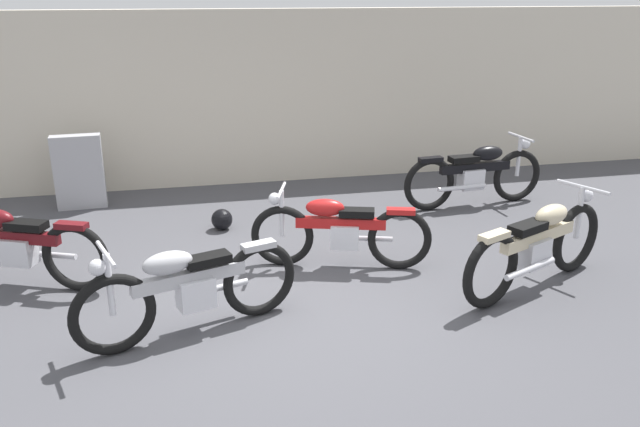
{
  "coord_description": "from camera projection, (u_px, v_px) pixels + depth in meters",
  "views": [
    {
      "loc": [
        -0.89,
        -5.6,
        2.96
      ],
      "look_at": [
        0.57,
        1.04,
        0.55
      ],
      "focal_mm": 35.92,
      "sensor_mm": 36.0,
      "label": 1
    }
  ],
  "objects": [
    {
      "name": "motorcycle_black",
      "position": [
        476.0,
        174.0,
        9.04
      ],
      "size": [
        2.16,
        0.6,
        0.97
      ],
      "rotation": [
        0.0,
        0.0,
        0.09
      ],
      "color": "black",
      "rests_on": "ground_plane"
    },
    {
      "name": "motorcycle_maroon",
      "position": [
        12.0,
        245.0,
        6.58
      ],
      "size": [
        1.98,
        1.0,
        0.95
      ],
      "rotation": [
        0.0,
        0.0,
        2.74
      ],
      "color": "black",
      "rests_on": "ground_plane"
    },
    {
      "name": "helmet",
      "position": [
        222.0,
        219.0,
        8.23
      ],
      "size": [
        0.27,
        0.27,
        0.27
      ],
      "primitive_type": "sphere",
      "color": "black",
      "rests_on": "ground_plane"
    },
    {
      "name": "motorcycle_red",
      "position": [
        339.0,
        231.0,
        7.03
      ],
      "size": [
        1.94,
        0.79,
        0.9
      ],
      "rotation": [
        0.0,
        0.0,
        2.85
      ],
      "color": "black",
      "rests_on": "ground_plane"
    },
    {
      "name": "building_wall",
      "position": [
        238.0,
        98.0,
        9.92
      ],
      "size": [
        18.0,
        0.3,
        2.66
      ],
      "primitive_type": "cube",
      "color": "beige",
      "rests_on": "ground_plane"
    },
    {
      "name": "stone_marker",
      "position": [
        79.0,
        172.0,
        8.93
      ],
      "size": [
        0.68,
        0.24,
        1.04
      ],
      "primitive_type": "cube",
      "rotation": [
        0.0,
        0.0,
        0.06
      ],
      "color": "#9E9EA3",
      "rests_on": "ground_plane"
    },
    {
      "name": "motorcycle_silver",
      "position": [
        188.0,
        288.0,
        5.65
      ],
      "size": [
        2.01,
        0.87,
        0.94
      ],
      "rotation": [
        0.0,
        0.0,
        3.46
      ],
      "color": "black",
      "rests_on": "ground_plane"
    },
    {
      "name": "ground_plane",
      "position": [
        287.0,
        304.0,
        6.32
      ],
      "size": [
        40.0,
        40.0,
        0.0
      ],
      "primitive_type": "plane",
      "color": "#47474C"
    },
    {
      "name": "motorcycle_cream",
      "position": [
        538.0,
        245.0,
        6.53
      ],
      "size": [
        2.03,
        1.08,
        0.98
      ],
      "rotation": [
        0.0,
        0.0,
        0.43
      ],
      "color": "black",
      "rests_on": "ground_plane"
    }
  ]
}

